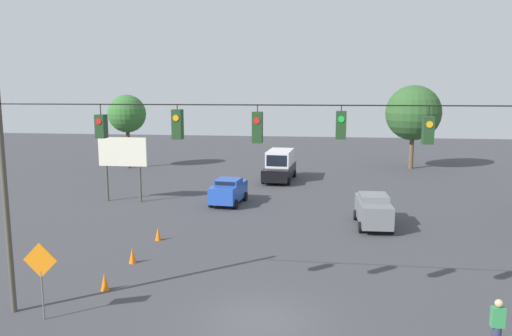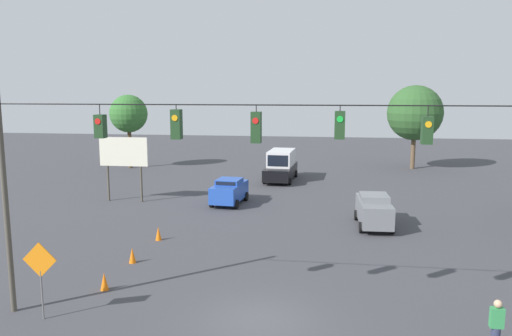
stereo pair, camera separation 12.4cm
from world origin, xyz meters
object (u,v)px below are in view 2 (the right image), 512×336
at_px(sedan_grey_oncoming_far, 374,210).
at_px(sedan_blue_withflow_far, 229,191).
at_px(traffic_cone_third, 158,234).
at_px(tree_horizon_right, 415,113).
at_px(traffic_cone_second, 132,255).
at_px(overhead_signal_span, 256,173).
at_px(box_truck_black_withflow_deep, 281,165).
at_px(traffic_cone_nearest, 104,281).
at_px(work_zone_sign, 40,266).
at_px(roadside_billboard, 124,156).
at_px(tree_horizon_left, 129,114).
at_px(pedestrian, 496,326).

height_order(sedan_grey_oncoming_far, sedan_blue_withflow_far, sedan_grey_oncoming_far).
relative_size(sedan_grey_oncoming_far, traffic_cone_third, 6.02).
relative_size(traffic_cone_third, tree_horizon_right, 0.09).
height_order(sedan_blue_withflow_far, traffic_cone_second, sedan_blue_withflow_far).
bearing_deg(overhead_signal_span, traffic_cone_third, -54.03).
relative_size(box_truck_black_withflow_deep, sedan_blue_withflow_far, 1.52).
height_order(box_truck_black_withflow_deep, traffic_cone_nearest, box_truck_black_withflow_deep).
relative_size(traffic_cone_nearest, work_zone_sign, 0.26).
relative_size(overhead_signal_span, roadside_billboard, 3.90).
distance_m(traffic_cone_nearest, traffic_cone_third, 6.88).
bearing_deg(work_zone_sign, sedan_grey_oncoming_far, -132.19).
relative_size(sedan_blue_withflow_far, traffic_cone_second, 5.64).
relative_size(traffic_cone_second, traffic_cone_third, 1.00).
height_order(box_truck_black_withflow_deep, traffic_cone_third, box_truck_black_withflow_deep).
bearing_deg(traffic_cone_third, traffic_cone_second, 89.57).
relative_size(sedan_blue_withflow_far, roadside_billboard, 0.89).
height_order(traffic_cone_third, tree_horizon_left, tree_horizon_left).
relative_size(work_zone_sign, tree_horizon_left, 0.37).
xyz_separation_m(sedan_grey_oncoming_far, traffic_cone_second, (11.85, 8.06, -0.65)).
xyz_separation_m(box_truck_black_withflow_deep, roadside_billboard, (10.53, 10.14, 2.01)).
distance_m(box_truck_black_withflow_deep, work_zone_sign, 29.31).
bearing_deg(traffic_cone_nearest, sedan_grey_oncoming_far, -136.12).
xyz_separation_m(sedan_grey_oncoming_far, roadside_billboard, (17.42, -4.48, 2.33)).
bearing_deg(pedestrian, tree_horizon_left, -52.82).
height_order(box_truck_black_withflow_deep, roadside_billboard, roadside_billboard).
distance_m(box_truck_black_withflow_deep, traffic_cone_second, 23.23).
xyz_separation_m(sedan_grey_oncoming_far, box_truck_black_withflow_deep, (6.89, -14.62, 0.32)).
distance_m(traffic_cone_second, tree_horizon_right, 36.32).
relative_size(traffic_cone_nearest, tree_horizon_right, 0.09).
distance_m(pedestrian, tree_horizon_right, 37.81).
xyz_separation_m(roadside_billboard, work_zone_sign, (-4.66, 18.56, -1.37)).
xyz_separation_m(tree_horizon_left, tree_horizon_right, (-29.08, -3.63, 0.12)).
distance_m(sedan_blue_withflow_far, pedestrian, 22.44).
relative_size(overhead_signal_span, box_truck_black_withflow_deep, 2.89).
distance_m(traffic_cone_second, traffic_cone_third, 3.63).
bearing_deg(sedan_grey_oncoming_far, sedan_blue_withflow_far, -25.73).
bearing_deg(box_truck_black_withflow_deep, sedan_grey_oncoming_far, 115.24).
bearing_deg(traffic_cone_third, tree_horizon_left, -64.76).
distance_m(box_truck_black_withflow_deep, tree_horizon_right, 16.04).
xyz_separation_m(box_truck_black_withflow_deep, traffic_cone_second, (4.96, 22.68, -0.97)).
bearing_deg(work_zone_sign, traffic_cone_second, -98.60).
relative_size(overhead_signal_span, sedan_blue_withflow_far, 4.39).
height_order(traffic_cone_nearest, tree_horizon_right, tree_horizon_right).
height_order(traffic_cone_second, pedestrian, pedestrian).
bearing_deg(pedestrian, roadside_billboard, -43.22).
distance_m(traffic_cone_second, tree_horizon_left, 30.22).
bearing_deg(pedestrian, tree_horizon_right, -95.38).
bearing_deg(sedan_blue_withflow_far, tree_horizon_left, -47.85).
bearing_deg(roadside_billboard, work_zone_sign, 104.08).
bearing_deg(tree_horizon_left, traffic_cone_nearest, 110.24).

